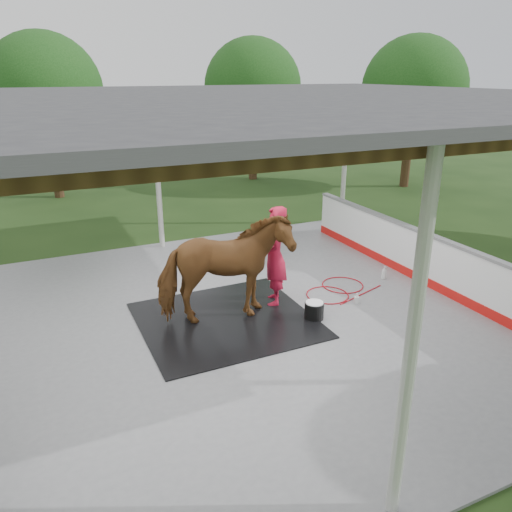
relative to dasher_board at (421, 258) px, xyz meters
name	(u,v)px	position (x,y,z in m)	size (l,w,h in m)	color
ground	(228,324)	(-4.60, 0.00, -0.59)	(100.00, 100.00, 0.00)	#1E3814
concrete_slab	(228,322)	(-4.60, 0.00, -0.57)	(12.00, 10.00, 0.05)	slate
pavilion_structure	(223,103)	(-4.60, 0.00, 3.37)	(12.60, 10.60, 4.05)	beige
dasher_board	(421,258)	(0.00, 0.00, 0.00)	(0.16, 8.00, 1.15)	red
tree_belt	(221,110)	(-4.30, 0.90, 3.20)	(28.00, 28.00, 5.80)	#382314
rubber_mat	(226,320)	(-4.62, 0.04, -0.53)	(3.12, 2.93, 0.02)	black
horse	(225,269)	(-4.62, 0.04, 0.49)	(1.09, 2.39, 2.02)	brown
handler	(275,256)	(-3.44, 0.36, 0.46)	(0.73, 0.48, 2.00)	#B71330
wash_bucket	(314,310)	(-3.08, -0.58, -0.37)	(0.37, 0.37, 0.34)	black
soap_bottle_a	(384,273)	(-0.66, 0.40, -0.39)	(0.12, 0.12, 0.30)	silver
soap_bottle_b	(357,298)	(-1.95, -0.37, -0.44)	(0.10, 0.10, 0.21)	#338CD8
hose_coil	(336,290)	(-1.98, 0.33, -0.53)	(1.76, 1.26, 0.02)	#A70B16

